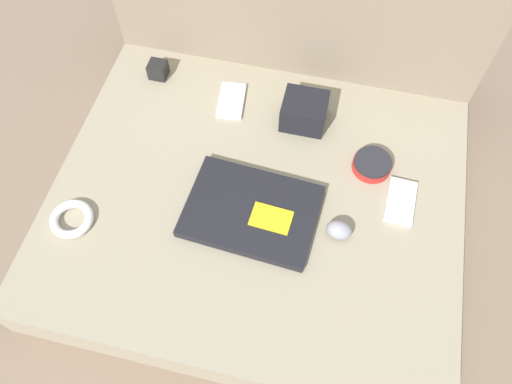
# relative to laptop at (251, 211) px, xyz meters

# --- Properties ---
(ground_plane) EXTENTS (8.00, 8.00, 0.00)m
(ground_plane) POSITION_rel_laptop_xyz_m (0.00, 0.05, -0.14)
(ground_plane) COLOR #7A6651
(couch_seat) EXTENTS (0.95, 0.79, 0.12)m
(couch_seat) POSITION_rel_laptop_xyz_m (0.00, 0.05, -0.07)
(couch_seat) COLOR gray
(couch_seat) RESTS_ON ground_plane
(couch_backrest) EXTENTS (0.95, 0.20, 0.49)m
(couch_backrest) POSITION_rel_laptop_xyz_m (0.00, 0.54, 0.11)
(couch_backrest) COLOR #7F705B
(couch_backrest) RESTS_ON ground_plane
(laptop) EXTENTS (0.31, 0.23, 0.03)m
(laptop) POSITION_rel_laptop_xyz_m (0.00, 0.00, 0.00)
(laptop) COLOR black
(laptop) RESTS_ON couch_seat
(computer_mouse) EXTENTS (0.06, 0.05, 0.04)m
(computer_mouse) POSITION_rel_laptop_xyz_m (0.20, -0.01, 0.01)
(computer_mouse) COLOR gray
(computer_mouse) RESTS_ON couch_seat
(speaker_puck) EXTENTS (0.09, 0.09, 0.03)m
(speaker_puck) POSITION_rel_laptop_xyz_m (0.25, 0.19, 0.00)
(speaker_puck) COLOR red
(speaker_puck) RESTS_ON couch_seat
(phone_silver) EXTENTS (0.07, 0.12, 0.01)m
(phone_silver) POSITION_rel_laptop_xyz_m (0.33, 0.10, -0.00)
(phone_silver) COLOR silver
(phone_silver) RESTS_ON couch_seat
(phone_black) EXTENTS (0.08, 0.12, 0.01)m
(phone_black) POSITION_rel_laptop_xyz_m (-0.13, 0.31, -0.01)
(phone_black) COLOR silver
(phone_black) RESTS_ON couch_seat
(camera_pouch) EXTENTS (0.11, 0.10, 0.07)m
(camera_pouch) POSITION_rel_laptop_xyz_m (0.07, 0.29, 0.03)
(camera_pouch) COLOR black
(camera_pouch) RESTS_ON couch_seat
(charger_brick) EXTENTS (0.05, 0.04, 0.04)m
(charger_brick) POSITION_rel_laptop_xyz_m (-0.34, 0.35, 0.01)
(charger_brick) COLOR black
(charger_brick) RESTS_ON couch_seat
(cable_coil) EXTENTS (0.10, 0.10, 0.02)m
(cable_coil) POSITION_rel_laptop_xyz_m (-0.39, -0.11, -0.00)
(cable_coil) COLOR white
(cable_coil) RESTS_ON couch_seat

